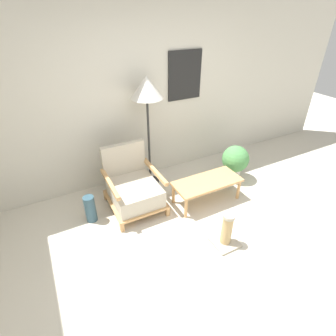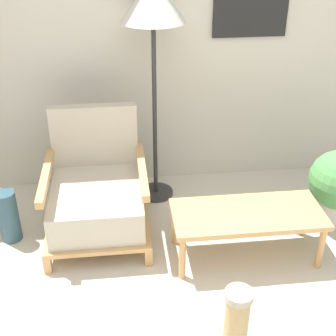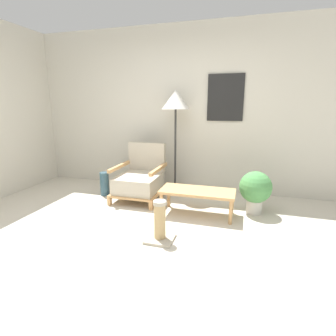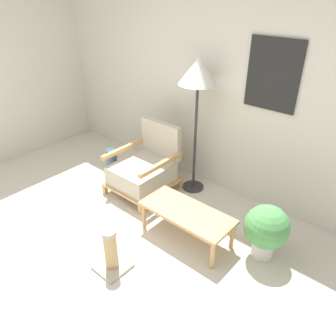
{
  "view_description": "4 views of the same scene",
  "coord_description": "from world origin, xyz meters",
  "px_view_note": "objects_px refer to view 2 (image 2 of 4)",
  "views": [
    {
      "loc": [
        -1.34,
        -1.37,
        2.45
      ],
      "look_at": [
        0.07,
        1.35,
        0.55
      ],
      "focal_mm": 28.0,
      "sensor_mm": 36.0,
      "label": 1
    },
    {
      "loc": [
        -0.23,
        -1.31,
        2.08
      ],
      "look_at": [
        0.07,
        1.35,
        0.55
      ],
      "focal_mm": 50.0,
      "sensor_mm": 36.0,
      "label": 2
    },
    {
      "loc": [
        1.12,
        -2.19,
        1.44
      ],
      "look_at": [
        0.07,
        1.35,
        0.55
      ],
      "focal_mm": 28.0,
      "sensor_mm": 36.0,
      "label": 3
    },
    {
      "loc": [
        2.16,
        -1.06,
        2.39
      ],
      "look_at": [
        0.07,
        1.35,
        0.55
      ],
      "focal_mm": 35.0,
      "sensor_mm": 36.0,
      "label": 4
    }
  ],
  "objects_px": {
    "floor_lamp": "(153,9)",
    "coffee_table": "(247,217)",
    "vase": "(8,216)",
    "scratching_post": "(235,332)",
    "armchair": "(97,194)"
  },
  "relations": [
    {
      "from": "coffee_table",
      "to": "vase",
      "type": "distance_m",
      "value": 1.63
    },
    {
      "from": "floor_lamp",
      "to": "coffee_table",
      "type": "xyz_separation_m",
      "value": [
        0.52,
        -0.82,
        -1.16
      ]
    },
    {
      "from": "coffee_table",
      "to": "vase",
      "type": "bearing_deg",
      "value": 167.45
    },
    {
      "from": "vase",
      "to": "scratching_post",
      "type": "xyz_separation_m",
      "value": [
        1.32,
        -1.15,
        -0.01
      ]
    },
    {
      "from": "floor_lamp",
      "to": "vase",
      "type": "xyz_separation_m",
      "value": [
        -1.06,
        -0.46,
        -1.27
      ]
    },
    {
      "from": "scratching_post",
      "to": "armchair",
      "type": "bearing_deg",
      "value": 121.12
    },
    {
      "from": "floor_lamp",
      "to": "coffee_table",
      "type": "relative_size",
      "value": 1.72
    },
    {
      "from": "floor_lamp",
      "to": "vase",
      "type": "relative_size",
      "value": 4.39
    },
    {
      "from": "armchair",
      "to": "scratching_post",
      "type": "distance_m",
      "value": 1.38
    },
    {
      "from": "scratching_post",
      "to": "vase",
      "type": "bearing_deg",
      "value": 139.09
    },
    {
      "from": "floor_lamp",
      "to": "armchair",
      "type": "bearing_deg",
      "value": -135.72
    },
    {
      "from": "armchair",
      "to": "vase",
      "type": "bearing_deg",
      "value": -177.49
    },
    {
      "from": "vase",
      "to": "scratching_post",
      "type": "height_order",
      "value": "scratching_post"
    },
    {
      "from": "coffee_table",
      "to": "vase",
      "type": "relative_size",
      "value": 2.56
    },
    {
      "from": "armchair",
      "to": "coffee_table",
      "type": "height_order",
      "value": "armchair"
    }
  ]
}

